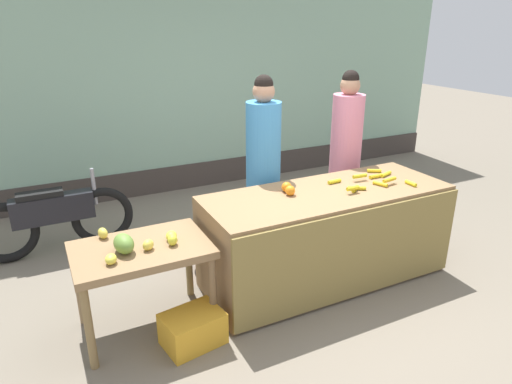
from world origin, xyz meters
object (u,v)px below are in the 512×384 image
(vendor_woman_pink_shirt, at_px, (345,155))
(produce_crate, at_px, (193,329))
(parked_motorcycle, at_px, (54,218))
(produce_sack, at_px, (207,248))
(vendor_woman_blue_shirt, at_px, (263,170))

(vendor_woman_pink_shirt, relative_size, produce_crate, 4.18)
(parked_motorcycle, xyz_separation_m, produce_sack, (1.29, -1.03, -0.17))
(vendor_woman_pink_shirt, height_order, produce_crate, vendor_woman_pink_shirt)
(parked_motorcycle, bearing_deg, produce_sack, -38.74)
(produce_sack, bearing_deg, produce_crate, -116.64)
(vendor_woman_pink_shirt, relative_size, parked_motorcycle, 1.15)
(produce_crate, bearing_deg, vendor_woman_blue_shirt, 42.22)
(vendor_woman_blue_shirt, bearing_deg, vendor_woman_pink_shirt, 4.46)
(vendor_woman_blue_shirt, distance_m, produce_crate, 1.73)
(vendor_woman_pink_shirt, xyz_separation_m, produce_crate, (-2.19, -1.11, -0.80))
(vendor_woman_pink_shirt, distance_m, parked_motorcycle, 3.17)
(vendor_woman_blue_shirt, distance_m, produce_sack, 0.95)
(vendor_woman_blue_shirt, bearing_deg, produce_sack, -176.97)
(produce_sack, bearing_deg, parked_motorcycle, 141.26)
(parked_motorcycle, bearing_deg, vendor_woman_blue_shirt, -27.50)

